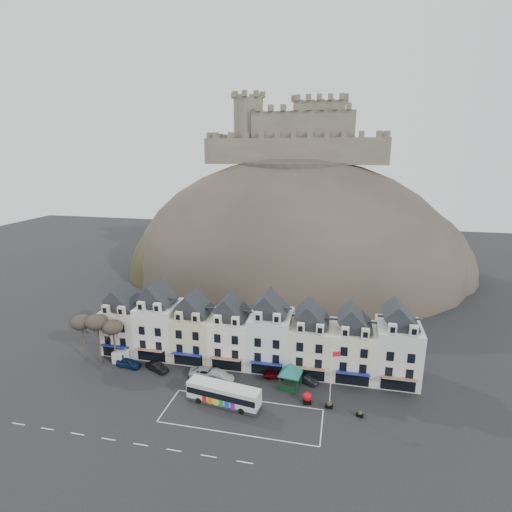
{
  "coord_description": "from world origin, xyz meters",
  "views": [
    {
      "loc": [
        14.34,
        -45.12,
        35.72
      ],
      "look_at": [
        -1.05,
        24.0,
        16.95
      ],
      "focal_mm": 28.0,
      "sensor_mm": 36.0,
      "label": 1
    }
  ],
  "objects_px": {
    "bus": "(224,394)",
    "car_charcoal": "(307,379)",
    "car_silver": "(206,372)",
    "bus_shelter": "(291,369)",
    "car_white": "(221,375)",
    "flagpole": "(332,375)",
    "red_buoy": "(307,398)",
    "car_black": "(157,367)",
    "white_van": "(124,353)",
    "car_navy": "(129,363)",
    "car_maroon": "(275,374)"
  },
  "relations": [
    {
      "from": "car_silver",
      "to": "car_white",
      "type": "relative_size",
      "value": 1.17
    },
    {
      "from": "bus",
      "to": "car_charcoal",
      "type": "xyz_separation_m",
      "value": [
        11.23,
        8.07,
        -1.08
      ]
    },
    {
      "from": "red_buoy",
      "to": "car_black",
      "type": "bearing_deg",
      "value": 172.46
    },
    {
      "from": "car_navy",
      "to": "car_maroon",
      "type": "height_order",
      "value": "car_navy"
    },
    {
      "from": "white_van",
      "to": "car_charcoal",
      "type": "distance_m",
      "value": 32.25
    },
    {
      "from": "car_black",
      "to": "car_charcoal",
      "type": "bearing_deg",
      "value": -61.88
    },
    {
      "from": "red_buoy",
      "to": "white_van",
      "type": "distance_m",
      "value": 33.33
    },
    {
      "from": "bus_shelter",
      "to": "car_black",
      "type": "relative_size",
      "value": 1.53
    },
    {
      "from": "flagpole",
      "to": "bus",
      "type": "bearing_deg",
      "value": -169.12
    },
    {
      "from": "bus_shelter",
      "to": "flagpole",
      "type": "distance_m",
      "value": 7.33
    },
    {
      "from": "white_van",
      "to": "car_maroon",
      "type": "distance_m",
      "value": 27.04
    },
    {
      "from": "flagpole",
      "to": "car_black",
      "type": "height_order",
      "value": "flagpole"
    },
    {
      "from": "bus",
      "to": "car_silver",
      "type": "bearing_deg",
      "value": 136.29
    },
    {
      "from": "car_white",
      "to": "car_black",
      "type": "bearing_deg",
      "value": 102.73
    },
    {
      "from": "car_black",
      "to": "red_buoy",
      "type": "bearing_deg",
      "value": -73.58
    },
    {
      "from": "bus",
      "to": "bus_shelter",
      "type": "distance_m",
      "value": 10.98
    },
    {
      "from": "car_black",
      "to": "car_maroon",
      "type": "xyz_separation_m",
      "value": [
        19.55,
        2.25,
        -0.06
      ]
    },
    {
      "from": "car_charcoal",
      "to": "car_black",
      "type": "bearing_deg",
      "value": 117.48
    },
    {
      "from": "car_navy",
      "to": "car_charcoal",
      "type": "bearing_deg",
      "value": -81.21
    },
    {
      "from": "white_van",
      "to": "flagpole",
      "type": "bearing_deg",
      "value": -4.79
    },
    {
      "from": "car_silver",
      "to": "bus_shelter",
      "type": "bearing_deg",
      "value": -99.63
    },
    {
      "from": "car_charcoal",
      "to": "car_white",
      "type": "bearing_deg",
      "value": 120.81
    },
    {
      "from": "car_charcoal",
      "to": "bus",
      "type": "bearing_deg",
      "value": 149.03
    },
    {
      "from": "bus_shelter",
      "to": "red_buoy",
      "type": "distance_m",
      "value": 5.06
    },
    {
      "from": "flagpole",
      "to": "white_van",
      "type": "xyz_separation_m",
      "value": [
        -36.14,
        5.86,
        -4.06
      ]
    },
    {
      "from": "white_van",
      "to": "car_charcoal",
      "type": "xyz_separation_m",
      "value": [
        32.24,
        -0.7,
        -0.42
      ]
    },
    {
      "from": "car_navy",
      "to": "car_white",
      "type": "xyz_separation_m",
      "value": [
        16.32,
        -0.08,
        -0.07
      ]
    },
    {
      "from": "car_navy",
      "to": "car_silver",
      "type": "height_order",
      "value": "car_silver"
    },
    {
      "from": "bus",
      "to": "car_navy",
      "type": "height_order",
      "value": "bus"
    },
    {
      "from": "car_charcoal",
      "to": "car_silver",
      "type": "bearing_deg",
      "value": 119.17
    },
    {
      "from": "car_navy",
      "to": "flagpole",
      "type": "bearing_deg",
      "value": -90.29
    },
    {
      "from": "flagpole",
      "to": "car_maroon",
      "type": "xyz_separation_m",
      "value": [
        -9.1,
        5.61,
        -4.45
      ]
    },
    {
      "from": "white_van",
      "to": "car_charcoal",
      "type": "relative_size",
      "value": 1.24
    },
    {
      "from": "bus",
      "to": "car_silver",
      "type": "xyz_separation_m",
      "value": [
        -4.93,
        6.41,
        -0.93
      ]
    },
    {
      "from": "white_van",
      "to": "car_white",
      "type": "height_order",
      "value": "white_van"
    },
    {
      "from": "car_black",
      "to": "bus_shelter",
      "type": "bearing_deg",
      "value": -66.04
    },
    {
      "from": "car_white",
      "to": "car_maroon",
      "type": "relative_size",
      "value": 1.24
    },
    {
      "from": "car_navy",
      "to": "car_white",
      "type": "distance_m",
      "value": 16.32
    },
    {
      "from": "bus_shelter",
      "to": "flagpole",
      "type": "xyz_separation_m",
      "value": [
        6.25,
        -3.36,
        1.82
      ]
    },
    {
      "from": "bus_shelter",
      "to": "flagpole",
      "type": "height_order",
      "value": "flagpole"
    },
    {
      "from": "red_buoy",
      "to": "flagpole",
      "type": "distance_m",
      "value": 5.37
    },
    {
      "from": "car_maroon",
      "to": "car_navy",
      "type": "bearing_deg",
      "value": 82.16
    },
    {
      "from": "flagpole",
      "to": "car_charcoal",
      "type": "height_order",
      "value": "flagpole"
    },
    {
      "from": "flagpole",
      "to": "car_black",
      "type": "bearing_deg",
      "value": 173.31
    },
    {
      "from": "car_navy",
      "to": "car_charcoal",
      "type": "relative_size",
      "value": 1.17
    },
    {
      "from": "red_buoy",
      "to": "car_black",
      "type": "distance_m",
      "value": 25.56
    },
    {
      "from": "car_black",
      "to": "car_maroon",
      "type": "relative_size",
      "value": 1.13
    },
    {
      "from": "bus",
      "to": "flagpole",
      "type": "height_order",
      "value": "flagpole"
    },
    {
      "from": "red_buoy",
      "to": "car_charcoal",
      "type": "height_order",
      "value": "red_buoy"
    },
    {
      "from": "white_van",
      "to": "car_navy",
      "type": "distance_m",
      "value": 3.31
    }
  ]
}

